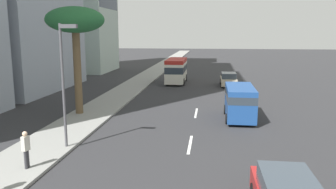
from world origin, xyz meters
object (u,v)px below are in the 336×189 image
at_px(minibus_second, 176,70).
at_px(pedestrian_near_lamp, 26,148).
at_px(palm_tree, 75,23).
at_px(street_lamp, 65,72).
at_px(car_lead, 229,80).
at_px(van_third, 240,101).

height_order(minibus_second, pedestrian_near_lamp, minibus_second).
height_order(palm_tree, street_lamp, palm_tree).
distance_m(car_lead, palm_tree, 20.89).
relative_size(minibus_second, van_third, 1.33).
bearing_deg(car_lead, van_third, -179.92).
bearing_deg(pedestrian_near_lamp, van_third, -27.39).
bearing_deg(van_third, car_lead, 0.08).
xyz_separation_m(car_lead, minibus_second, (1.68, 6.35, 0.89)).
distance_m(van_third, palm_tree, 13.22).
bearing_deg(car_lead, street_lamp, 157.69).
relative_size(pedestrian_near_lamp, palm_tree, 0.22).
distance_m(pedestrian_near_lamp, palm_tree, 12.17).
xyz_separation_m(van_third, pedestrian_near_lamp, (-10.84, 10.28, -0.26)).
height_order(van_third, pedestrian_near_lamp, van_third).
relative_size(minibus_second, palm_tree, 0.82).
relative_size(palm_tree, street_lamp, 1.22).
bearing_deg(van_third, street_lamp, 128.84).
relative_size(car_lead, van_third, 0.87).
distance_m(minibus_second, van_third, 18.50).
height_order(pedestrian_near_lamp, palm_tree, palm_tree).
bearing_deg(pedestrian_near_lamp, palm_tree, 25.35).
bearing_deg(palm_tree, minibus_second, -17.67).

